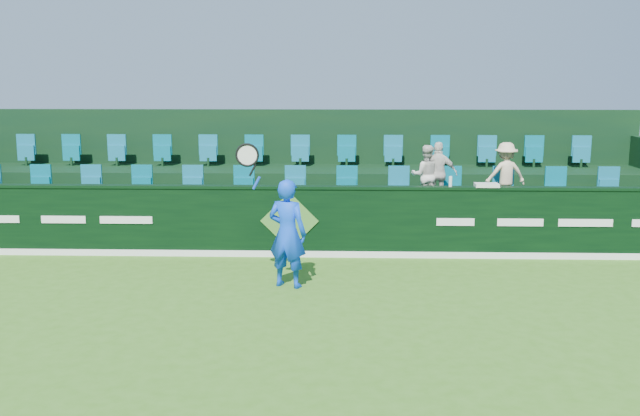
{
  "coord_description": "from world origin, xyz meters",
  "views": [
    {
      "loc": [
        0.99,
        -9.19,
        3.34
      ],
      "look_at": [
        0.61,
        2.8,
        1.15
      ],
      "focal_mm": 40.0,
      "sensor_mm": 36.0,
      "label": 1
    }
  ],
  "objects_px": {
    "towel": "(487,185)",
    "drinks_bottle": "(450,181)",
    "spectator_left": "(426,175)",
    "tennis_player": "(287,232)",
    "spectator_right": "(505,174)",
    "spectator_middle": "(438,174)"
  },
  "relations": [
    {
      "from": "spectator_middle",
      "to": "spectator_right",
      "type": "height_order",
      "value": "spectator_middle"
    },
    {
      "from": "spectator_middle",
      "to": "spectator_right",
      "type": "distance_m",
      "value": 1.34
    },
    {
      "from": "spectator_left",
      "to": "towel",
      "type": "distance_m",
      "value": 1.5
    },
    {
      "from": "tennis_player",
      "to": "drinks_bottle",
      "type": "distance_m",
      "value": 3.58
    },
    {
      "from": "tennis_player",
      "to": "spectator_right",
      "type": "distance_m",
      "value": 5.25
    },
    {
      "from": "spectator_middle",
      "to": "spectator_right",
      "type": "relative_size",
      "value": 1.01
    },
    {
      "from": "tennis_player",
      "to": "spectator_right",
      "type": "bearing_deg",
      "value": 37.08
    },
    {
      "from": "spectator_left",
      "to": "spectator_middle",
      "type": "height_order",
      "value": "spectator_middle"
    },
    {
      "from": "towel",
      "to": "spectator_left",
      "type": "bearing_deg",
      "value": 131.81
    },
    {
      "from": "spectator_right",
      "to": "towel",
      "type": "height_order",
      "value": "spectator_right"
    },
    {
      "from": "towel",
      "to": "spectator_middle",
      "type": "bearing_deg",
      "value": 123.74
    },
    {
      "from": "spectator_middle",
      "to": "drinks_bottle",
      "type": "relative_size",
      "value": 6.54
    },
    {
      "from": "spectator_middle",
      "to": "spectator_right",
      "type": "xyz_separation_m",
      "value": [
        1.34,
        0.0,
        -0.0
      ]
    },
    {
      "from": "tennis_player",
      "to": "spectator_left",
      "type": "height_order",
      "value": "tennis_player"
    },
    {
      "from": "spectator_left",
      "to": "spectator_right",
      "type": "distance_m",
      "value": 1.59
    },
    {
      "from": "spectator_left",
      "to": "spectator_right",
      "type": "bearing_deg",
      "value": -177.44
    },
    {
      "from": "tennis_player",
      "to": "spectator_right",
      "type": "height_order",
      "value": "tennis_player"
    },
    {
      "from": "spectator_left",
      "to": "towel",
      "type": "relative_size",
      "value": 2.82
    },
    {
      "from": "tennis_player",
      "to": "towel",
      "type": "relative_size",
      "value": 5.54
    },
    {
      "from": "towel",
      "to": "drinks_bottle",
      "type": "height_order",
      "value": "drinks_bottle"
    },
    {
      "from": "tennis_player",
      "to": "spectator_left",
      "type": "relative_size",
      "value": 1.97
    },
    {
      "from": "tennis_player",
      "to": "spectator_left",
      "type": "xyz_separation_m",
      "value": [
        2.57,
        3.15,
        0.51
      ]
    }
  ]
}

